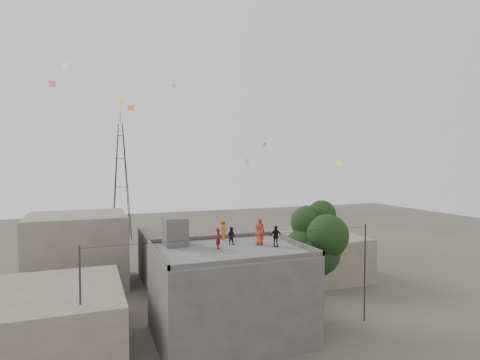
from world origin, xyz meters
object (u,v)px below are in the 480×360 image
object	(u,v)px
tree	(318,240)
stair_head_box	(175,231)
transmission_tower	(121,181)
person_dark_adult	(276,236)
person_red_adult	(260,231)

from	to	relation	value
tree	stair_head_box	bearing A→B (deg)	169.26
transmission_tower	stair_head_box	bearing A→B (deg)	-88.77
transmission_tower	person_dark_adult	bearing A→B (deg)	-79.75
stair_head_box	person_red_adult	world-z (taller)	stair_head_box
person_red_adult	tree	bearing A→B (deg)	-156.50
stair_head_box	tree	world-z (taller)	tree
transmission_tower	tree	bearing A→B (deg)	-73.91
stair_head_box	person_dark_adult	xyz separation A→B (m)	(6.50, -2.98, -0.26)
person_dark_adult	transmission_tower	bearing A→B (deg)	104.27
tree	person_red_adult	distance (m)	4.82
person_red_adult	person_dark_adult	bearing A→B (deg)	144.24
stair_head_box	tree	bearing A→B (deg)	-10.74
person_dark_adult	stair_head_box	bearing A→B (deg)	159.38
stair_head_box	person_red_adult	size ratio (longest dim) A/B	1.07
tree	person_dark_adult	xyz separation A→B (m)	(-4.07, -0.98, 0.74)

